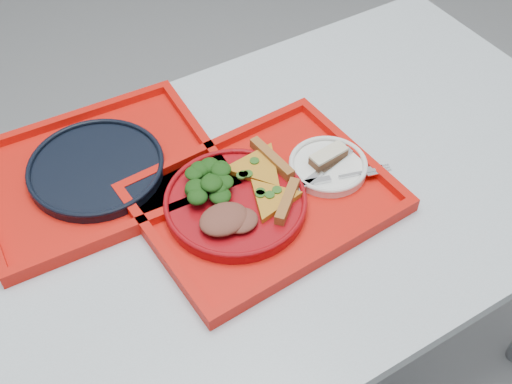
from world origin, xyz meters
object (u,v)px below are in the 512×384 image
dinner_plate (235,204)px  navy_plate (96,169)px  dessert_bar (328,156)px  tray_far (98,174)px  tray_main (264,201)px

dinner_plate → navy_plate: 0.28m
navy_plate → dessert_bar: (0.39, -0.22, 0.02)m
tray_far → dinner_plate: bearing=-46.9°
tray_main → navy_plate: bearing=133.7°
dinner_plate → dessert_bar: (0.21, 0.00, 0.02)m
tray_main → tray_far: same height
tray_main → tray_far: bearing=133.7°
navy_plate → tray_main: bearing=-43.4°
navy_plate → tray_far: bearing=0.0°
tray_main → navy_plate: (-0.24, 0.23, 0.01)m
dinner_plate → navy_plate: size_ratio=1.00×
tray_far → tray_main: bearing=-40.7°
tray_main → navy_plate: 0.33m
tray_far → dinner_plate: (0.18, -0.22, 0.02)m
dinner_plate → navy_plate: (-0.18, 0.22, -0.00)m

